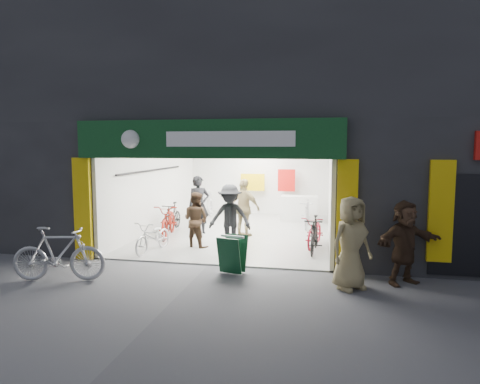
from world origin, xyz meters
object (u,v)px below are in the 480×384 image
(bike_left_front, at_px, (153,236))
(sandwich_board, at_px, (232,253))
(pedestrian_near, at_px, (351,243))
(bike_right_front, at_px, (314,235))
(parked_bike, at_px, (59,254))

(bike_left_front, xyz_separation_m, sandwich_board, (2.53, -1.47, 0.03))
(sandwich_board, bearing_deg, pedestrian_near, 1.80)
(bike_left_front, height_order, bike_right_front, bike_right_front)
(bike_left_front, relative_size, bike_right_front, 1.00)
(parked_bike, xyz_separation_m, sandwich_board, (3.53, 1.27, -0.13))
(bike_left_front, bearing_deg, bike_right_front, 19.61)
(parked_bike, bearing_deg, sandwich_board, -82.50)
(bike_left_front, relative_size, pedestrian_near, 0.88)
(bike_left_front, distance_m, bike_right_front, 4.37)
(bike_left_front, distance_m, parked_bike, 2.93)
(bike_right_front, height_order, sandwich_board, bike_right_front)
(bike_left_front, xyz_separation_m, bike_right_front, (4.30, 0.79, 0.06))
(parked_bike, height_order, pedestrian_near, pedestrian_near)
(parked_bike, bearing_deg, pedestrian_near, -95.67)
(pedestrian_near, distance_m, sandwich_board, 2.67)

